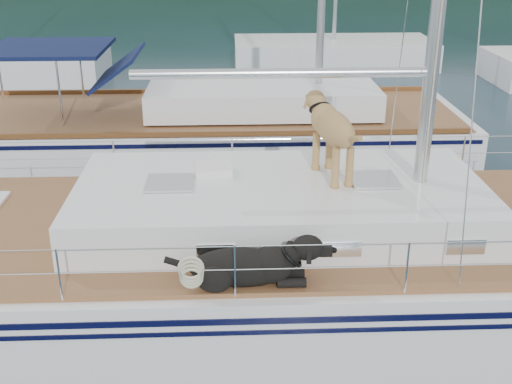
{
  "coord_description": "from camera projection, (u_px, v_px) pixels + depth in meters",
  "views": [
    {
      "loc": [
        0.18,
        -7.55,
        4.85
      ],
      "look_at": [
        0.5,
        0.2,
        1.6
      ],
      "focal_mm": 45.0,
      "sensor_mm": 36.0,
      "label": 1
    }
  ],
  "objects": [
    {
      "name": "bg_boat_center",
      "position": [
        333.0,
        53.0,
        23.55
      ],
      "size": [
        7.2,
        3.0,
        11.65
      ],
      "color": "white",
      "rests_on": "ground"
    },
    {
      "name": "ground",
      "position": [
        220.0,
        305.0,
        8.82
      ],
      "size": [
        120.0,
        120.0,
        0.0
      ],
      "primitive_type": "plane",
      "color": "black",
      "rests_on": "ground"
    },
    {
      "name": "main_sailboat",
      "position": [
        227.0,
        262.0,
        8.56
      ],
      "size": [
        12.0,
        3.8,
        14.01
      ],
      "color": "white",
      "rests_on": "ground"
    },
    {
      "name": "neighbor_sailboat",
      "position": [
        212.0,
        134.0,
        13.95
      ],
      "size": [
        11.0,
        3.5,
        13.3
      ],
      "color": "white",
      "rests_on": "ground"
    }
  ]
}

